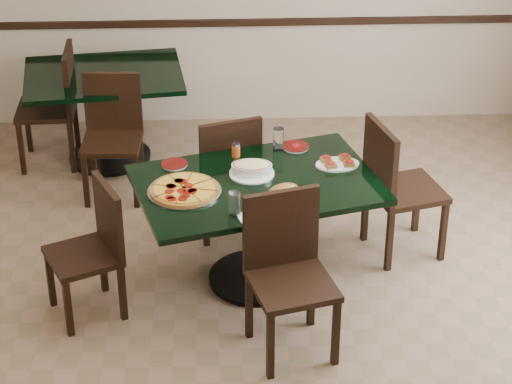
{
  "coord_description": "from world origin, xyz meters",
  "views": [
    {
      "loc": [
        -0.25,
        -5.22,
        3.84
      ],
      "look_at": [
        -0.04,
        0.0,
        0.83
      ],
      "focal_mm": 70.0,
      "sensor_mm": 36.0,
      "label": 1
    }
  ],
  "objects_px": {
    "main_table": "(257,206)",
    "back_table": "(105,100)",
    "chair_left": "(95,244)",
    "lasagna_casserole": "(252,168)",
    "pepperoni_pizza": "(184,190)",
    "bread_basket": "(284,192)",
    "back_chair_left": "(57,100)",
    "back_chair_near": "(113,129)",
    "bruschetta_platter": "(337,162)",
    "chair_far": "(226,168)",
    "chair_right": "(394,182)",
    "chair_near": "(287,264)"
  },
  "relations": [
    {
      "from": "back_chair_left",
      "to": "lasagna_casserole",
      "type": "relative_size",
      "value": 3.35
    },
    {
      "from": "lasagna_casserole",
      "to": "chair_near",
      "type": "bearing_deg",
      "value": -74.73
    },
    {
      "from": "chair_right",
      "to": "back_chair_left",
      "type": "distance_m",
      "value": 2.84
    },
    {
      "from": "back_chair_near",
      "to": "bruschetta_platter",
      "type": "xyz_separation_m",
      "value": [
        1.57,
        -1.07,
        0.25
      ]
    },
    {
      "from": "back_chair_near",
      "to": "lasagna_casserole",
      "type": "relative_size",
      "value": 3.19
    },
    {
      "from": "chair_right",
      "to": "back_chair_near",
      "type": "distance_m",
      "value": 2.2
    },
    {
      "from": "chair_far",
      "to": "chair_right",
      "type": "distance_m",
      "value": 1.16
    },
    {
      "from": "pepperoni_pizza",
      "to": "lasagna_casserole",
      "type": "bearing_deg",
      "value": 26.5
    },
    {
      "from": "main_table",
      "to": "bruschetta_platter",
      "type": "bearing_deg",
      "value": 4.32
    },
    {
      "from": "back_chair_left",
      "to": "bruschetta_platter",
      "type": "distance_m",
      "value": 2.57
    },
    {
      "from": "chair_left",
      "to": "bread_basket",
      "type": "height_order",
      "value": "chair_left"
    },
    {
      "from": "chair_far",
      "to": "chair_near",
      "type": "relative_size",
      "value": 0.95
    },
    {
      "from": "back_table",
      "to": "back_chair_near",
      "type": "height_order",
      "value": "back_chair_near"
    },
    {
      "from": "chair_left",
      "to": "lasagna_casserole",
      "type": "xyz_separation_m",
      "value": [
        0.99,
        0.38,
        0.3
      ]
    },
    {
      "from": "main_table",
      "to": "back_table",
      "type": "relative_size",
      "value": 1.29
    },
    {
      "from": "back_table",
      "to": "bruschetta_platter",
      "type": "height_order",
      "value": "bruschetta_platter"
    },
    {
      "from": "back_table",
      "to": "chair_right",
      "type": "relative_size",
      "value": 1.34
    },
    {
      "from": "main_table",
      "to": "back_chair_near",
      "type": "relative_size",
      "value": 1.85
    },
    {
      "from": "back_chair_near",
      "to": "lasagna_casserole",
      "type": "bearing_deg",
      "value": -46.55
    },
    {
      "from": "main_table",
      "to": "chair_far",
      "type": "relative_size",
      "value": 1.82
    },
    {
      "from": "lasagna_casserole",
      "to": "bread_basket",
      "type": "distance_m",
      "value": 0.36
    },
    {
      "from": "pepperoni_pizza",
      "to": "chair_near",
      "type": "bearing_deg",
      "value": -41.97
    },
    {
      "from": "back_table",
      "to": "chair_far",
      "type": "distance_m",
      "value": 1.52
    },
    {
      "from": "chair_right",
      "to": "back_chair_left",
      "type": "xyz_separation_m",
      "value": [
        -2.45,
        1.44,
        -0.01
      ]
    },
    {
      "from": "pepperoni_pizza",
      "to": "chair_right",
      "type": "bearing_deg",
      "value": 16.57
    },
    {
      "from": "chair_left",
      "to": "pepperoni_pizza",
      "type": "relative_size",
      "value": 1.9
    },
    {
      "from": "chair_far",
      "to": "back_chair_near",
      "type": "relative_size",
      "value": 1.01
    },
    {
      "from": "main_table",
      "to": "chair_right",
      "type": "xyz_separation_m",
      "value": [
        0.94,
        0.3,
        -0.01
      ]
    },
    {
      "from": "chair_near",
      "to": "pepperoni_pizza",
      "type": "distance_m",
      "value": 0.84
    },
    {
      "from": "main_table",
      "to": "chair_far",
      "type": "height_order",
      "value": "chair_far"
    },
    {
      "from": "bruschetta_platter",
      "to": "lasagna_casserole",
      "type": "bearing_deg",
      "value": -176.71
    },
    {
      "from": "pepperoni_pizza",
      "to": "bread_basket",
      "type": "distance_m",
      "value": 0.62
    },
    {
      "from": "lasagna_casserole",
      "to": "chair_left",
      "type": "bearing_deg",
      "value": -157.01
    },
    {
      "from": "chair_right",
      "to": "back_chair_left",
      "type": "relative_size",
      "value": 1.02
    },
    {
      "from": "pepperoni_pizza",
      "to": "bread_basket",
      "type": "height_order",
      "value": "bread_basket"
    },
    {
      "from": "back_chair_near",
      "to": "bread_basket",
      "type": "height_order",
      "value": "back_chair_near"
    },
    {
      "from": "back_table",
      "to": "pepperoni_pizza",
      "type": "distance_m",
      "value": 2.03
    },
    {
      "from": "main_table",
      "to": "pepperoni_pizza",
      "type": "height_order",
      "value": "pepperoni_pizza"
    },
    {
      "from": "back_chair_near",
      "to": "pepperoni_pizza",
      "type": "relative_size",
      "value": 2.0
    },
    {
      "from": "lasagna_casserole",
      "to": "bread_basket",
      "type": "height_order",
      "value": "same"
    },
    {
      "from": "back_chair_left",
      "to": "chair_right",
      "type": "bearing_deg",
      "value": 58.12
    },
    {
      "from": "back_chair_near",
      "to": "bruschetta_platter",
      "type": "distance_m",
      "value": 1.92
    },
    {
      "from": "back_table",
      "to": "chair_far",
      "type": "bearing_deg",
      "value": -58.87
    },
    {
      "from": "main_table",
      "to": "bread_basket",
      "type": "height_order",
      "value": "bread_basket"
    },
    {
      "from": "chair_near",
      "to": "bread_basket",
      "type": "relative_size",
      "value": 4.01
    },
    {
      "from": "lasagna_casserole",
      "to": "main_table",
      "type": "bearing_deg",
      "value": -72.28
    },
    {
      "from": "chair_left",
      "to": "back_chair_left",
      "type": "xyz_separation_m",
      "value": [
        -0.49,
        2.02,
        0.06
      ]
    },
    {
      "from": "back_table",
      "to": "chair_far",
      "type": "xyz_separation_m",
      "value": [
        0.94,
        -1.19,
        0.0
      ]
    },
    {
      "from": "pepperoni_pizza",
      "to": "lasagna_casserole",
      "type": "height_order",
      "value": "lasagna_casserole"
    },
    {
      "from": "back_table",
      "to": "pepperoni_pizza",
      "type": "relative_size",
      "value": 2.87
    }
  ]
}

